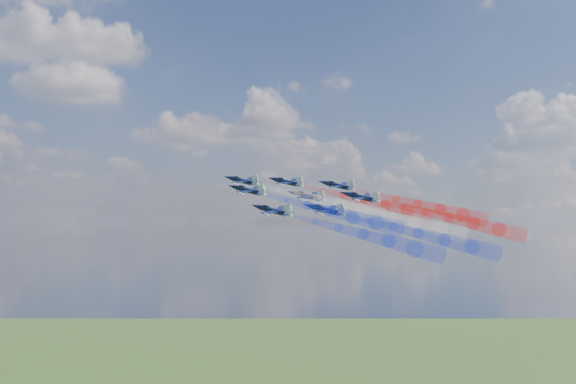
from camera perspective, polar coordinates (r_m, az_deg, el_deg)
jet_lead at (r=184.90m, az=-3.65°, el=0.89°), size 13.93×14.71×7.34m
trail_lead at (r=173.51m, az=2.43°, el=-0.61°), size 22.30×31.65×12.42m
jet_inner_left at (r=172.19m, az=-3.22°, el=0.13°), size 13.93×14.71×7.34m
trail_inner_left at (r=161.10m, az=3.36°, el=-1.53°), size 22.30×31.65×12.42m
jet_inner_right at (r=187.64m, az=-0.08°, el=0.80°), size 13.93×14.71×7.34m
trail_inner_right at (r=177.48m, az=6.10°, el=-0.67°), size 22.30×31.65×12.42m
jet_outer_left at (r=160.12m, az=-1.19°, el=-1.51°), size 13.93×14.71×7.34m
trail_outer_left at (r=149.98m, az=6.06°, el=-3.41°), size 22.30×31.65×12.42m
jet_center_third at (r=175.10m, az=1.56°, el=-0.34°), size 13.93×14.71×7.34m
trail_center_third at (r=165.71m, az=8.30°, el=-1.99°), size 22.30×31.65×12.42m
jet_outer_right at (r=188.93m, az=4.04°, el=0.51°), size 13.93×14.71×7.34m
trail_outer_right at (r=180.27m, az=10.37°, el=-0.96°), size 22.30×31.65×12.42m
jet_rear_left at (r=162.56m, az=3.05°, el=-1.45°), size 13.93×14.71×7.34m
trail_rear_left at (r=153.91m, az=10.41°, el=-3.28°), size 22.30×31.65×12.42m
jet_rear_right at (r=176.43m, az=5.91°, el=-0.42°), size 13.93×14.71×7.34m
trail_rear_right at (r=168.62m, az=12.78°, el=-2.03°), size 22.30×31.65×12.42m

